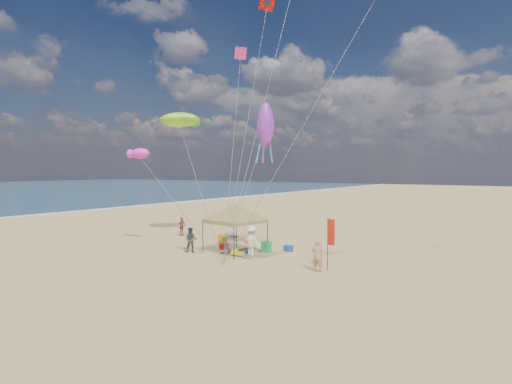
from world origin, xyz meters
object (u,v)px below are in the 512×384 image
Objects in this scene: canopy_tent at (235,206)px; beach_cart at (239,253)px; person_near_b at (191,240)px; person_near_a at (318,255)px; chair_green at (266,247)px; chair_yellow at (223,239)px; cooler_red at (224,247)px; person_far_a at (182,226)px; cooler_blue at (288,248)px; person_near_c at (251,241)px; feather_flag at (330,235)px.

canopy_tent reaches higher than beach_cart.
canopy_tent is 3.60m from person_near_b.
beach_cart is 0.53× the size of person_near_a.
chair_green is at bearing 40.97° from canopy_tent.
cooler_red is at bearing -48.66° from chair_yellow.
canopy_tent is at bearing -111.21° from person_far_a.
chair_yellow is 5.34m from person_far_a.
canopy_tent is at bearing -21.64° from cooler_red.
canopy_tent is 10.75× the size of cooler_blue.
cooler_blue is 0.32× the size of person_near_a.
chair_yellow is 0.36× the size of person_near_c.
beach_cart is 0.60× the size of person_far_a.
chair_yellow is (-4.27, 0.85, 0.00)m from chair_green.
person_near_b is (-8.90, -0.01, -0.03)m from person_near_a.
cooler_red is 4.27m from cooler_blue.
cooler_red is 2.17m from chair_yellow.
feather_flag reaches higher than chair_green.
chair_green is 0.78× the size of beach_cart.
person_near_c is at bearing -18.91° from cooler_red.
chair_green is 4.35m from chair_yellow.
chair_yellow is 0.46× the size of person_far_a.
feather_flag is 15.44m from person_far_a.
cooler_blue is at bearing -52.66° from person_near_a.
feather_flag reaches higher than person_near_c.
canopy_tent is 4.41m from chair_yellow.
cooler_red is 7.21m from person_far_a.
cooler_blue is at bearing -111.83° from person_near_c.
person_far_a is at bearing 164.40° from feather_flag.
person_far_a is (-9.46, 2.03, 0.40)m from chair_green.
chair_yellow is at bearing -35.27° from person_near_c.
beach_cart is (0.74, -0.56, -2.82)m from canopy_tent.
person_near_b is at bearing -8.24° from person_near_a.
feather_flag is 8.49m from cooler_red.
canopy_tent is 2.09× the size of feather_flag.
person_near_c is at bearing -19.92° from person_near_a.
person_near_a is (4.00, -3.91, 0.66)m from cooler_blue.
cooler_red is at bearing -164.68° from chair_green.
person_far_a is at bearing -25.84° from person_near_c.
person_near_c is (2.89, -0.99, 0.77)m from cooler_red.
cooler_red is 0.33× the size of person_near_b.
person_near_b reaches higher than beach_cart.
chair_green reaches higher than cooler_blue.
beach_cart is (-6.14, 0.25, -1.66)m from feather_flag.
person_near_a is 1.13× the size of person_far_a.
canopy_tent is at bearing -139.03° from chair_green.
person_near_a reaches higher than chair_yellow.
person_far_a reaches higher than beach_cart.
feather_flag is at bearing -17.05° from chair_yellow.
feather_flag is 1.28m from person_near_a.
person_near_c reaches higher than person_far_a.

